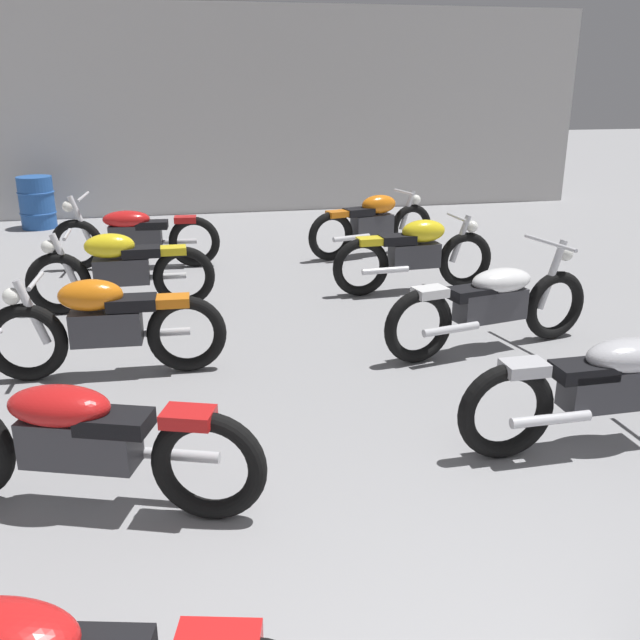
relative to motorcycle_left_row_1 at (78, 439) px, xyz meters
name	(u,v)px	position (x,y,z in m)	size (l,w,h in m)	color
back_wall	(229,112)	(1.71, 9.43, 1.35)	(13.34, 0.24, 3.60)	#BCBAB7
motorcycle_left_row_1	(78,439)	(0.00, 0.00, 0.00)	(2.08, 0.95, 0.97)	black
motorcycle_left_row_2	(105,324)	(0.00, 1.98, 0.01)	(1.97, 0.48, 0.88)	black
motorcycle_left_row_3	(120,269)	(0.03, 3.78, 0.01)	(1.97, 0.48, 0.88)	black
motorcycle_left_row_4	(134,234)	(0.10, 5.56, 0.00)	(2.17, 0.68, 0.97)	black
motorcycle_right_row_1	(613,385)	(3.42, 0.04, 0.00)	(2.17, 0.68, 0.97)	black
motorcycle_right_row_2	(492,303)	(3.40, 1.88, 0.00)	(2.15, 0.77, 0.97)	black
motorcycle_right_row_3	(415,253)	(3.33, 3.81, 0.01)	(1.97, 0.48, 0.88)	black
motorcycle_right_row_4	(373,223)	(3.34, 5.61, 0.01)	(1.93, 0.70, 0.88)	black
oil_drum	(37,202)	(-1.58, 8.58, -0.03)	(0.59, 0.59, 0.85)	#23519E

